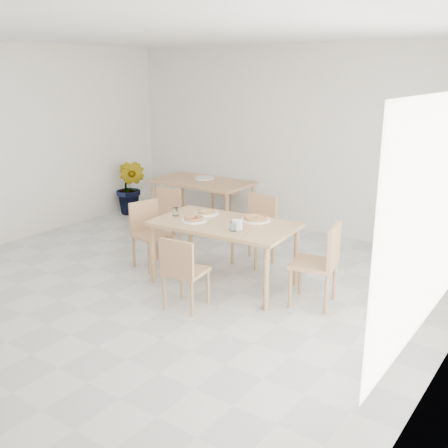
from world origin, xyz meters
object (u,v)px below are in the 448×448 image
Objects in this scene: plate_pepperoni at (194,220)px; pizza_margherita at (256,218)px; pizza_mushroom at (206,212)px; tumbler_b at (233,227)px; plate_mushroom at (206,213)px; chair_north at (257,224)px; napkin_holder at (237,226)px; second_table at (203,186)px; main_table at (224,229)px; chair_east at (322,259)px; pizza_pepperoni at (194,218)px; chair_west at (149,229)px; plate_empty at (205,178)px; tumbler_a at (175,212)px; chair_back_n at (230,187)px; plate_margherita at (256,220)px; chair_south at (182,268)px; potted_plant at (131,187)px; chair_back_s at (173,209)px.

pizza_margherita is at bearing 36.93° from plate_pepperoni.
tumbler_b is (0.66, -0.38, 0.02)m from pizza_mushroom.
chair_north is at bearing 65.37° from plate_mushroom.
second_table is at bearing 122.41° from napkin_holder.
chair_east is (1.18, 0.11, -0.15)m from main_table.
pizza_pepperoni reaches higher than main_table.
pizza_pepperoni is (-0.32, -0.15, 0.11)m from main_table.
chair_west is 1.45m from pizza_margherita.
tumbler_a is at bearing -61.50° from plate_empty.
napkin_holder is at bearing -45.94° from second_table.
chair_west is 2.67m from chair_back_n.
plate_margherita is 1.15× the size of plate_pepperoni.
chair_east is 1.54m from plate_pepperoni.
plate_margherita is (-0.93, 0.17, 0.23)m from chair_east.
second_table is (-0.99, 1.81, -0.13)m from tumbler_a.
pizza_pepperoni reaches higher than plate_pepperoni.
plate_mushroom is 1.01× the size of plate_pepperoni.
second_table is at bearing 154.77° from chair_north.
tumbler_a reaches higher than pizza_pepperoni.
chair_north is 1.05m from plate_pepperoni.
tumbler_a reaches higher than pizza_mushroom.
chair_east is 1.00m from tumbler_b.
chair_west is at bearing -97.13° from chair_east.
plate_margherita is (0.20, 1.10, 0.30)m from chair_south.
chair_south reaches higher than plate_mushroom.
chair_east is at bearing 6.62° from tumbler_a.
potted_plant reaches higher than chair_back_n.
tumbler_a reaches higher than chair_west.
potted_plant is at bearing 139.29° from napkin_holder.
chair_north is 1.13m from tumbler_a.
potted_plant reaches higher than second_table.
potted_plant is at bearing 148.19° from main_table.
pizza_margherita is at bearing 91.93° from tumbler_b.
napkin_holder reaches higher than second_table.
chair_back_s is at bearing 37.87° from chair_west.
plate_margherita is 0.65m from plate_mushroom.
plate_pepperoni is at bearing -31.90° from potted_plant.
chair_east is at bearing 0.76° from main_table.
main_table is 5.80× the size of pizza_pepperoni.
napkin_holder reaches higher than pizza_margherita.
chair_east reaches higher than plate_margherita.
chair_east reaches higher than plate_pepperoni.
pizza_mushroom reaches higher than second_table.
plate_mushroom is at bearing 46.85° from tumbler_a.
second_table is (-1.89, 1.42, -0.11)m from pizza_margherita.
pizza_pepperoni is at bearing -55.38° from plate_empty.
chair_north is 3.67× the size of pizza_mushroom.
pizza_pepperoni is at bearing -91.68° from chair_east.
potted_plant reaches higher than plate_empty.
potted_plant is at bearing -44.93° from chair_south.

